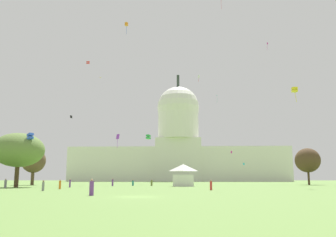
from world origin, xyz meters
name	(u,v)px	position (x,y,z in m)	size (l,w,h in m)	color
ground_plane	(137,197)	(0.00, 0.00, 0.00)	(800.00, 800.00, 0.00)	olive
capitol_building	(178,147)	(0.64, 194.43, 22.29)	(140.07, 27.49, 70.46)	silver
event_tent	(183,175)	(4.23, 48.21, 2.50)	(4.94, 4.46, 5.06)	white
tree_west_near	(19,150)	(-29.28, 36.41, 7.46)	(10.36, 10.41, 10.94)	#4C3823
tree_east_far	(308,160)	(40.24, 70.62, 7.00)	(9.55, 9.84, 10.52)	#4C3823
tree_west_far	(34,161)	(-37.31, 62.42, 6.66)	(6.47, 7.34, 10.07)	brown
person_olive_edge_west	(152,183)	(-3.60, 53.74, 0.70)	(0.59, 0.59, 1.56)	olive
person_purple_near_tree_east	(92,188)	(-4.93, 2.09, 0.76)	(0.64, 0.64, 1.68)	#703D93
person_teal_front_right	(133,183)	(-8.32, 54.44, 0.68)	(0.58, 0.58, 1.51)	#1E757A
person_red_near_tent	(211,185)	(8.47, 20.16, 0.72)	(0.50, 0.50, 1.56)	red
person_orange_near_tree_west	(60,185)	(-16.12, 24.48, 0.72)	(0.51, 0.51, 1.58)	orange
person_purple_mid_left	(113,183)	(-12.57, 50.25, 0.82)	(0.55, 0.55, 1.79)	#703D93
person_purple_edge_east	(70,183)	(-18.45, 36.79, 0.80)	(0.47, 0.47, 1.72)	#703D93
person_grey_aisle_center	(5,184)	(-28.29, 30.21, 0.79)	(0.44, 0.44, 1.73)	gray
person_grey_lawn_far_right	(43,186)	(-15.42, 15.71, 0.69)	(0.46, 0.46, 1.49)	gray
kite_magenta_low	(231,152)	(31.30, 168.53, 16.80)	(1.06, 0.79, 1.54)	#D1339E
kite_red_high	(88,63)	(-29.54, 84.79, 42.57)	(0.96, 1.04, 1.19)	red
kite_orange_high	(126,24)	(-14.30, 74.67, 52.08)	(1.09, 1.10, 4.07)	orange
kite_white_high	(199,77)	(10.62, 104.13, 42.42)	(0.93, 0.15, 2.75)	white
kite_green_low	(148,137)	(-6.46, 72.44, 14.33)	(1.54, 1.56, 1.41)	green
kite_yellow_mid	(295,90)	(25.98, 33.53, 18.74)	(0.97, 0.99, 3.00)	yellow
kite_gold_high	(101,78)	(-32.52, 116.65, 46.16)	(1.19, 1.27, 0.10)	gold
kite_violet_low	(118,138)	(-12.29, 53.85, 11.99)	(0.92, 0.78, 3.54)	purple
kite_turquoise_high	(217,96)	(22.52, 151.47, 45.49)	(0.80, 1.53, 4.21)	teal
kite_cyan_low	(244,164)	(37.15, 162.93, 9.81)	(0.97, 0.57, 1.19)	#33BCDB
kite_black_low	(71,117)	(-24.53, 54.00, 17.44)	(0.42, 0.80, 0.74)	black
kite_blue_low	(30,137)	(-25.82, 33.66, 9.88)	(1.43, 1.40, 4.07)	blue
kite_magenta_high	(267,45)	(39.89, 108.97, 57.47)	(0.68, 0.35, 3.84)	#D1339E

